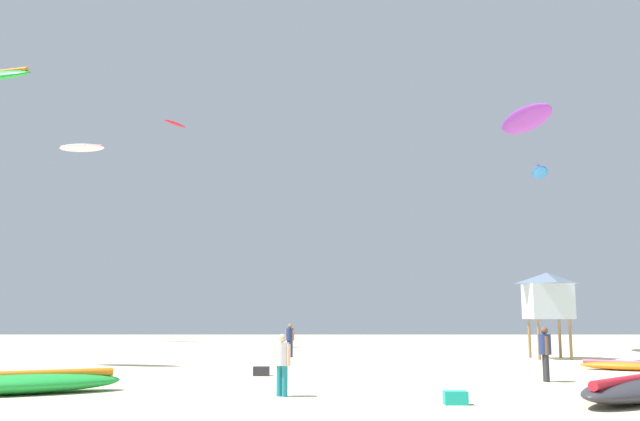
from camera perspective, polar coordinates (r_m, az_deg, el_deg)
person_foreground at (r=18.93m, az=-3.10°, el=-12.04°), size 0.46×0.37×1.62m
person_midground at (r=35.76m, az=-2.47°, el=-10.30°), size 0.47×0.37×1.65m
person_left at (r=24.04m, az=17.85°, el=-10.72°), size 0.39×0.57×1.73m
kite_grounded_near at (r=19.58m, az=24.54°, el=-13.05°), size 5.00×4.88×0.69m
kite_grounded_mid at (r=21.08m, az=-23.11°, el=-12.78°), size 5.31×3.58×0.63m
kite_grounded_far at (r=29.84m, az=23.36°, el=-11.52°), size 3.09×2.37×0.37m
lifeguard_tower at (r=36.11m, az=18.03°, el=-6.56°), size 2.30×2.30×4.15m
cooler_box at (r=17.62m, az=10.97°, el=-14.74°), size 0.56×0.36×0.32m
gear_bag at (r=25.22m, az=-4.80°, el=-12.90°), size 0.56×0.36×0.32m
kite_aloft_0 at (r=47.19m, az=-11.74°, el=6.95°), size 1.49×2.09×0.37m
kite_aloft_2 at (r=59.21m, az=-18.82°, el=4.86°), size 3.75×1.34×0.71m
kite_aloft_3 at (r=44.40m, az=17.48°, el=2.98°), size 2.18×3.56×0.60m
kite_aloft_4 at (r=33.48m, az=16.38°, el=7.12°), size 2.05×4.43×1.08m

